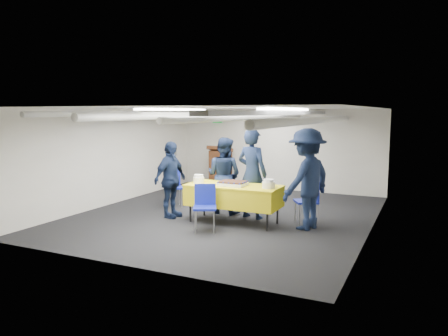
% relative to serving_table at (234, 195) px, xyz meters
% --- Properties ---
extents(ground, '(7.00, 7.00, 0.00)m').
position_rel_serving_table_xyz_m(ground, '(-0.42, 0.56, -0.56)').
color(ground, black).
rests_on(ground, ground).
extents(room_shell, '(6.00, 7.00, 2.30)m').
position_rel_serving_table_xyz_m(room_shell, '(-0.33, 0.97, 1.25)').
color(room_shell, silver).
rests_on(room_shell, ground).
extents(serving_table, '(1.89, 0.85, 0.77)m').
position_rel_serving_table_xyz_m(serving_table, '(0.00, 0.00, 0.00)').
color(serving_table, black).
rests_on(serving_table, ground).
extents(sheet_cake, '(0.53, 0.41, 0.09)m').
position_rel_serving_table_xyz_m(sheet_cake, '(0.01, -0.07, 0.26)').
color(sheet_cake, white).
rests_on(sheet_cake, serving_table).
extents(plate_stack_left, '(0.23, 0.23, 0.17)m').
position_rel_serving_table_xyz_m(plate_stack_left, '(-0.76, -0.05, 0.29)').
color(plate_stack_left, white).
rests_on(plate_stack_left, serving_table).
extents(plate_stack_right, '(0.24, 0.24, 0.17)m').
position_rel_serving_table_xyz_m(plate_stack_right, '(0.75, -0.05, 0.29)').
color(plate_stack_right, white).
rests_on(plate_stack_right, serving_table).
extents(podium, '(0.62, 0.53, 1.25)m').
position_rel_serving_table_xyz_m(podium, '(-2.02, 3.61, 0.05)').
color(podium, '#5E3017').
rests_on(podium, ground).
extents(chair_near, '(0.56, 0.56, 0.87)m').
position_rel_serving_table_xyz_m(chair_near, '(-0.26, -0.74, -0.03)').
color(chair_near, gray).
rests_on(chair_near, ground).
extents(chair_right, '(0.57, 0.57, 0.87)m').
position_rel_serving_table_xyz_m(chair_right, '(1.41, 0.59, -0.03)').
color(chair_right, gray).
rests_on(chair_right, ground).
extents(chair_left, '(0.59, 0.59, 0.87)m').
position_rel_serving_table_xyz_m(chair_left, '(-1.97, 0.88, -0.03)').
color(chair_left, gray).
rests_on(chair_left, ground).
extents(sailor_a, '(0.77, 0.58, 1.88)m').
position_rel_serving_table_xyz_m(sailor_a, '(0.18, 0.56, 0.38)').
color(sailor_a, black).
rests_on(sailor_a, ground).
extents(sailor_b, '(0.87, 0.71, 1.67)m').
position_rel_serving_table_xyz_m(sailor_b, '(-0.54, 0.70, 0.28)').
color(sailor_b, black).
rests_on(sailor_b, ground).
extents(sailor_c, '(0.51, 0.99, 1.61)m').
position_rel_serving_table_xyz_m(sailor_c, '(-1.40, -0.13, 0.25)').
color(sailor_c, black).
rests_on(sailor_c, ground).
extents(sailor_d, '(1.11, 1.41, 1.92)m').
position_rel_serving_table_xyz_m(sailor_d, '(1.43, 0.19, 0.40)').
color(sailor_d, black).
rests_on(sailor_d, ground).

